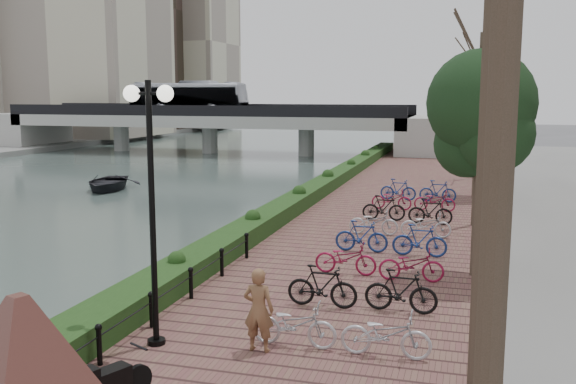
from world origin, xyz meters
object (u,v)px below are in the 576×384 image
at_px(lamppost, 150,159).
at_px(pedestrian, 259,310).
at_px(motorcycle, 108,382).
at_px(boat, 107,182).

relative_size(lamppost, pedestrian, 3.14).
distance_m(motorcycle, pedestrian, 3.25).
relative_size(lamppost, boat, 1.22).
relative_size(pedestrian, boat, 0.39).
xyz_separation_m(lamppost, pedestrian, (2.07, 0.24, -2.88)).
relative_size(motorcycle, pedestrian, 0.85).
height_order(motorcycle, boat, motorcycle).
xyz_separation_m(pedestrian, boat, (-15.84, 20.31, -0.87)).
bearing_deg(motorcycle, lamppost, 125.87).
distance_m(pedestrian, boat, 25.77).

